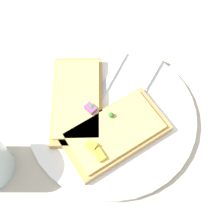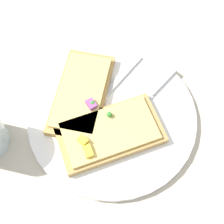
{
  "view_description": "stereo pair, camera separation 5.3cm",
  "coord_description": "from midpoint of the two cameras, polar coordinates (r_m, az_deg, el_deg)",
  "views": [
    {
      "loc": [
        -0.22,
        0.1,
        0.5
      ],
      "look_at": [
        0.0,
        0.0,
        0.02
      ],
      "focal_mm": 50.0,
      "sensor_mm": 36.0,
      "label": 1
    },
    {
      "loc": [
        -0.23,
        0.05,
        0.5
      ],
      "look_at": [
        0.0,
        0.0,
        0.02
      ],
      "focal_mm": 50.0,
      "sensor_mm": 36.0,
      "label": 2
    }
  ],
  "objects": [
    {
      "name": "crumb_scatter",
      "position": [
        0.55,
        -2.94,
        1.51
      ],
      "size": [
        0.03,
        0.06,
        0.01
      ],
      "color": "#B78046",
      "rests_on": "plate"
    },
    {
      "name": "pizza_slice_corner",
      "position": [
        0.55,
        -9.1,
        1.93
      ],
      "size": [
        0.19,
        0.15,
        0.03
      ],
      "rotation": [
        0.0,
        0.0,
        5.87
      ],
      "color": "tan",
      "rests_on": "plate"
    },
    {
      "name": "plate",
      "position": [
        0.55,
        -2.77,
        -1.03
      ],
      "size": [
        0.3,
        0.3,
        0.01
      ],
      "color": "white",
      "rests_on": "ground"
    },
    {
      "name": "pizza_slice_main",
      "position": [
        0.52,
        -2.46,
        -4.1
      ],
      "size": [
        0.12,
        0.18,
        0.03
      ],
      "rotation": [
        0.0,
        0.0,
        1.71
      ],
      "color": "tan",
      "rests_on": "plate"
    },
    {
      "name": "ground_plane",
      "position": [
        0.55,
        -2.75,
        -1.29
      ],
      "size": [
        4.0,
        4.0,
        0.0
      ],
      "primitive_type": "plane",
      "color": "#BCB29E"
    },
    {
      "name": "knife",
      "position": [
        0.56,
        2.57,
        3.63
      ],
      "size": [
        0.13,
        0.17,
        0.01
      ],
      "rotation": [
        0.0,
        0.0,
        8.48
      ],
      "color": "#B7B7BC",
      "rests_on": "plate"
    },
    {
      "name": "fork",
      "position": [
        0.56,
        -5.21,
        2.2
      ],
      "size": [
        0.14,
        0.17,
        0.01
      ],
      "rotation": [
        0.0,
        0.0,
        8.54
      ],
      "color": "#B7B7BC",
      "rests_on": "plate"
    }
  ]
}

